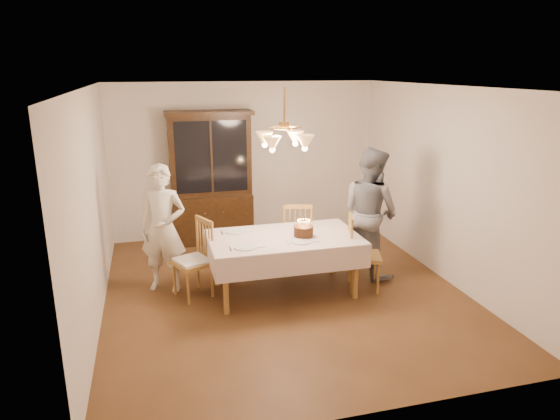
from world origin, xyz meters
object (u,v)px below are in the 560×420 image
object	(u,v)px
dining_table	(284,242)
china_hutch	(211,180)
birthday_cake	(304,232)
chair_far_side	(297,239)
elderly_woman	(163,229)

from	to	relation	value
dining_table	china_hutch	size ratio (longest dim) A/B	0.88
china_hutch	birthday_cake	world-z (taller)	china_hutch
china_hutch	chair_far_side	xyz separation A→B (m)	(1.02, -1.52, -0.60)
birthday_cake	china_hutch	bearing A→B (deg)	110.05
chair_far_side	elderly_woman	size ratio (longest dim) A/B	0.60
chair_far_side	dining_table	bearing A→B (deg)	-117.93
dining_table	elderly_woman	bearing A→B (deg)	161.98
chair_far_side	birthday_cake	xyz separation A→B (m)	(-0.16, -0.83, 0.39)
dining_table	china_hutch	distance (m)	2.37
china_hutch	chair_far_side	world-z (taller)	china_hutch
china_hutch	elderly_woman	xyz separation A→B (m)	(-0.85, -1.77, -0.21)
dining_table	china_hutch	world-z (taller)	china_hutch
elderly_woman	birthday_cake	size ratio (longest dim) A/B	5.55
elderly_woman	birthday_cake	distance (m)	1.80
dining_table	chair_far_side	size ratio (longest dim) A/B	1.90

